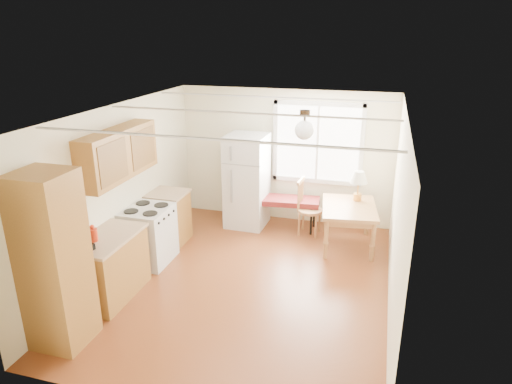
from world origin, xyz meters
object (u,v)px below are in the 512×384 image
at_px(dining_table, 349,212).
at_px(chair, 305,203).
at_px(refrigerator, 247,181).
at_px(bench, 285,201).

xyz_separation_m(dining_table, chair, (-0.80, 0.31, -0.04)).
xyz_separation_m(refrigerator, chair, (1.11, -0.11, -0.28)).
height_order(bench, chair, chair).
bearing_deg(chair, refrigerator, 178.83).
distance_m(dining_table, chair, 0.85).
height_order(bench, dining_table, dining_table).
xyz_separation_m(bench, dining_table, (1.20, -0.46, 0.10)).
height_order(refrigerator, chair, refrigerator).
bearing_deg(chair, bench, 164.15).
relative_size(refrigerator, chair, 1.70).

